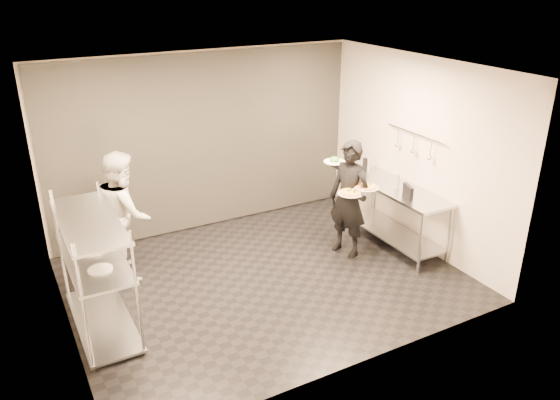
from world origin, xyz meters
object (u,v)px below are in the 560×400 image
waiter (349,199)px  bottle_dark (365,165)px  pizza_plate_far (366,187)px  bottle_green (398,181)px  pass_rack (95,268)px  pizza_plate_near (350,193)px  chef (124,214)px  salad_plate (334,160)px  bottle_clear (369,164)px  prep_counter (395,206)px  pos_monitor (408,191)px

waiter → bottle_dark: bearing=112.2°
pizza_plate_far → bottle_green: (0.63, 0.08, -0.05)m
waiter → pizza_plate_far: 0.34m
pass_rack → pizza_plate_near: 3.44m
pizza_plate_near → bottle_dark: (0.90, 0.88, -0.01)m
pass_rack → bottle_green: pass_rack is taller
pass_rack → waiter: (3.55, 0.11, 0.09)m
chef → pass_rack: bearing=155.8°
pass_rack → bottle_dark: size_ratio=7.25×
pizza_plate_far → salad_plate: 0.62m
pass_rack → bottle_dark: 4.41m
chef → bottle_dark: size_ratio=7.87×
chef → salad_plate: 3.01m
pizza_plate_far → bottle_clear: pizza_plate_far is taller
waiter → pizza_plate_far: waiter is taller
waiter → salad_plate: waiter is taller
waiter → chef: 3.11m
waiter → pizza_plate_near: size_ratio=4.99×
pizza_plate_far → bottle_dark: bottle_dark is taller
pizza_plate_far → bottle_clear: size_ratio=1.66×
waiter → bottle_clear: waiter is taller
pass_rack → pizza_plate_near: (3.43, -0.08, 0.28)m
bottle_clear → bottle_dark: (-0.08, 0.00, 0.01)m
pass_rack → salad_plate: size_ratio=5.14×
pass_rack → bottle_dark: pass_rack is taller
prep_counter → bottle_dark: bearing=89.9°
bottle_green → bottle_clear: bearing=83.7°
pass_rack → chef: bearing=61.4°
chef → salad_plate: chef is taller
bottle_clear → chef: bearing=175.5°
pizza_plate_far → pos_monitor: bearing=-27.7°
prep_counter → bottle_clear: bearing=84.3°
pizza_plate_far → bottle_dark: 1.10m
pos_monitor → bottle_clear: bearing=98.1°
bottle_green → pizza_plate_near: bearing=-175.6°
prep_counter → bottle_green: bearing=-127.8°
pizza_plate_far → bottle_dark: bearing=54.4°
pizza_plate_far → chef: bearing=158.9°
waiter → bottle_green: bearing=61.7°
waiter → salad_plate: (-0.05, 0.32, 0.49)m
pizza_plate_near → bottle_dark: bearing=44.3°
waiter → bottle_green: size_ratio=7.58×
waiter → chef: chef is taller
waiter → bottle_dark: size_ratio=7.74×
prep_counter → waiter: waiter is taller
pizza_plate_near → prep_counter: bearing=5.2°
pos_monitor → pass_rack: bearing=-167.1°
chef → bottle_dark: (3.73, -0.30, 0.16)m
pos_monitor → salad_plate: bearing=149.6°
chef → pos_monitor: 3.90m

